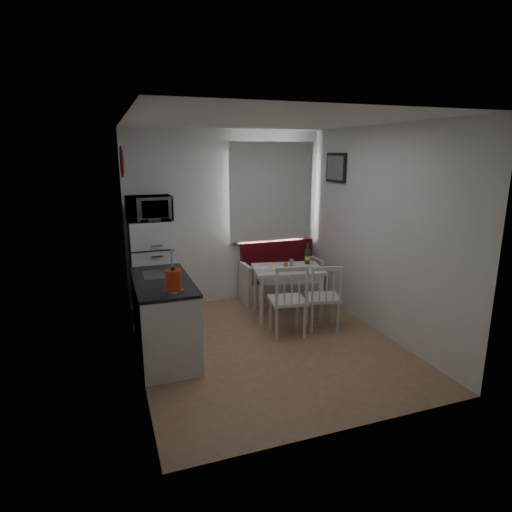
{
  "coord_description": "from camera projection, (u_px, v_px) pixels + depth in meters",
  "views": [
    {
      "loc": [
        -1.75,
        -4.46,
        2.28
      ],
      "look_at": [
        0.03,
        0.5,
        0.99
      ],
      "focal_mm": 30.0,
      "sensor_mm": 36.0,
      "label": 1
    }
  ],
  "objects": [
    {
      "name": "dining_table",
      "position": [
        288.0,
        273.0,
        5.96
      ],
      "size": [
        1.05,
        0.83,
        0.71
      ],
      "rotation": [
        0.0,
        0.0,
        -0.2
      ],
      "color": "silver",
      "rests_on": "floor"
    },
    {
      "name": "floor",
      "position": [
        268.0,
        344.0,
        5.19
      ],
      "size": [
        3.0,
        3.5,
        0.02
      ],
      "primitive_type": "cube",
      "color": "#946D4F",
      "rests_on": "ground"
    },
    {
      "name": "kitchen_counter",
      "position": [
        164.0,
        317.0,
        4.83
      ],
      "size": [
        0.62,
        1.32,
        1.16
      ],
      "color": "silver",
      "rests_on": "floor"
    },
    {
      "name": "window",
      "position": [
        270.0,
        195.0,
        6.61
      ],
      "size": [
        1.22,
        0.06,
        1.47
      ],
      "primitive_type": "cube",
      "color": "silver",
      "rests_on": "wall_back"
    },
    {
      "name": "drinking_glass_orange",
      "position": [
        286.0,
        266.0,
        5.86
      ],
      "size": [
        0.06,
        0.06,
        0.1
      ],
      "primitive_type": "cylinder",
      "color": "#C76C21",
      "rests_on": "dining_table"
    },
    {
      "name": "chair_right",
      "position": [
        327.0,
        291.0,
        5.45
      ],
      "size": [
        0.51,
        0.5,
        0.48
      ],
      "rotation": [
        0.0,
        0.0,
        -0.26
      ],
      "color": "silver",
      "rests_on": "floor"
    },
    {
      "name": "wine_bottle",
      "position": [
        308.0,
        254.0,
        6.11
      ],
      "size": [
        0.07,
        0.07,
        0.3
      ],
      "primitive_type": null,
      "color": "#144024",
      "rests_on": "dining_table"
    },
    {
      "name": "kettle",
      "position": [
        173.0,
        280.0,
        4.25
      ],
      "size": [
        0.2,
        0.2,
        0.26
      ],
      "primitive_type": "cylinder",
      "color": "#B92A0E",
      "rests_on": "kitchen_counter"
    },
    {
      "name": "wall_back",
      "position": [
        226.0,
        218.0,
        6.48
      ],
      "size": [
        3.0,
        0.02,
        2.6
      ],
      "primitive_type": "cube",
      "color": "white",
      "rests_on": "floor"
    },
    {
      "name": "plate",
      "position": [
        267.0,
        269.0,
        5.86
      ],
      "size": [
        0.27,
        0.27,
        0.02
      ],
      "primitive_type": "cylinder",
      "color": "white",
      "rests_on": "dining_table"
    },
    {
      "name": "curtain",
      "position": [
        272.0,
        192.0,
        6.53
      ],
      "size": [
        1.35,
        0.02,
        1.5
      ],
      "primitive_type": "cube",
      "color": "white",
      "rests_on": "wall_back"
    },
    {
      "name": "drinking_glass_blue",
      "position": [
        292.0,
        263.0,
        6.0
      ],
      "size": [
        0.06,
        0.06,
        0.1
      ],
      "primitive_type": "cylinder",
      "color": "#7397C4",
      "rests_on": "dining_table"
    },
    {
      "name": "microwave",
      "position": [
        149.0,
        208.0,
        5.67
      ],
      "size": [
        0.59,
        0.4,
        0.33
      ],
      "primitive_type": "imported",
      "color": "white",
      "rests_on": "fridge"
    },
    {
      "name": "wall_right",
      "position": [
        379.0,
        231.0,
        5.37
      ],
      "size": [
        0.02,
        3.5,
        2.6
      ],
      "primitive_type": "cube",
      "color": "white",
      "rests_on": "floor"
    },
    {
      "name": "wall_left",
      "position": [
        133.0,
        249.0,
        4.39
      ],
      "size": [
        0.02,
        3.5,
        2.6
      ],
      "primitive_type": "cube",
      "color": "white",
      "rests_on": "floor"
    },
    {
      "name": "picture_frame",
      "position": [
        336.0,
        168.0,
        6.19
      ],
      "size": [
        0.04,
        0.52,
        0.42
      ],
      "primitive_type": "cube",
      "color": "black",
      "rests_on": "wall_right"
    },
    {
      "name": "wall_sign",
      "position": [
        122.0,
        162.0,
        5.52
      ],
      "size": [
        0.03,
        0.4,
        0.4
      ],
      "primitive_type": "cylinder",
      "rotation": [
        0.0,
        1.57,
        0.0
      ],
      "color": "#193E99",
      "rests_on": "wall_left"
    },
    {
      "name": "fridge",
      "position": [
        152.0,
        269.0,
        5.92
      ],
      "size": [
        0.55,
        0.55,
        1.38
      ],
      "primitive_type": "cube",
      "color": "white",
      "rests_on": "floor"
    },
    {
      "name": "ceiling",
      "position": [
        269.0,
        121.0,
        4.57
      ],
      "size": [
        3.0,
        3.5,
        0.02
      ],
      "primitive_type": "cube",
      "color": "white",
      "rests_on": "wall_back"
    },
    {
      "name": "wall_front",
      "position": [
        351.0,
        283.0,
        3.28
      ],
      "size": [
        3.0,
        0.02,
        2.6
      ],
      "primitive_type": "cube",
      "color": "white",
      "rests_on": "floor"
    },
    {
      "name": "bench",
      "position": [
        280.0,
        280.0,
        6.76
      ],
      "size": [
        1.26,
        0.49,
        0.9
      ],
      "color": "silver",
      "rests_on": "floor"
    },
    {
      "name": "chair_left",
      "position": [
        291.0,
        293.0,
        5.28
      ],
      "size": [
        0.5,
        0.48,
        0.5
      ],
      "rotation": [
        0.0,
        0.0,
        -0.16
      ],
      "color": "silver",
      "rests_on": "floor"
    }
  ]
}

